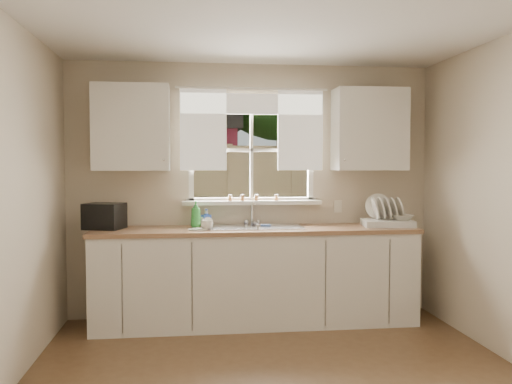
{
  "coord_description": "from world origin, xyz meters",
  "views": [
    {
      "loc": [
        -0.61,
        -3.36,
        1.5
      ],
      "look_at": [
        0.0,
        1.65,
        1.25
      ],
      "focal_mm": 38.0,
      "sensor_mm": 36.0,
      "label": 1
    }
  ],
  "objects": [
    {
      "name": "bowl",
      "position": [
        1.41,
        1.62,
        1.0
      ],
      "size": [
        0.24,
        0.24,
        0.05
      ],
      "primitive_type": "imported",
      "rotation": [
        0.0,
        0.0,
        -0.11
      ],
      "color": "beige",
      "rests_on": "dish_rack"
    },
    {
      "name": "countertop",
      "position": [
        0.0,
        1.68,
        0.89
      ],
      "size": [
        3.04,
        0.65,
        0.04
      ],
      "primitive_type": "cube",
      "color": "#8D6646",
      "rests_on": "base_cabinets"
    },
    {
      "name": "soap_bottle_a",
      "position": [
        -0.56,
        1.78,
        1.04
      ],
      "size": [
        0.12,
        0.12,
        0.26
      ],
      "primitive_type": "imported",
      "rotation": [
        0.0,
        0.0,
        0.3
      ],
      "color": "green",
      "rests_on": "countertop"
    },
    {
      "name": "sink",
      "position": [
        0.0,
        1.71,
        0.84
      ],
      "size": [
        0.88,
        0.52,
        0.4
      ],
      "color": "#B7B7BC",
      "rests_on": "countertop"
    },
    {
      "name": "saucer",
      "position": [
        -0.54,
        1.58,
        0.92
      ],
      "size": [
        0.18,
        0.18,
        0.01
      ],
      "primitive_type": "cylinder",
      "color": "white",
      "rests_on": "countertop"
    },
    {
      "name": "wall_outlet",
      "position": [
        0.88,
        1.99,
        1.08
      ],
      "size": [
        0.08,
        0.01,
        0.12
      ],
      "primitive_type": "cube",
      "color": "beige",
      "rests_on": "room_walls"
    },
    {
      "name": "curtains",
      "position": [
        0.0,
        1.95,
        1.93
      ],
      "size": [
        1.5,
        0.03,
        0.81
      ],
      "color": "white",
      "rests_on": "room_walls"
    },
    {
      "name": "sill_jars",
      "position": [
        -0.01,
        1.94,
        1.18
      ],
      "size": [
        0.5,
        0.04,
        0.06
      ],
      "color": "brown",
      "rests_on": "window"
    },
    {
      "name": "dish_rack",
      "position": [
        1.28,
        1.67,
        0.98
      ],
      "size": [
        0.51,
        0.41,
        0.31
      ],
      "color": "silver",
      "rests_on": "countertop"
    },
    {
      "name": "room_walls",
      "position": [
        0.0,
        -0.07,
        1.24
      ],
      "size": [
        3.62,
        4.02,
        2.5
      ],
      "color": "beige",
      "rests_on": "ground"
    },
    {
      "name": "base_cabinets",
      "position": [
        0.0,
        1.68,
        0.43
      ],
      "size": [
        3.0,
        0.62,
        0.87
      ],
      "primitive_type": "cube",
      "color": "silver",
      "rests_on": "ground"
    },
    {
      "name": "upper_cabinet_left",
      "position": [
        -1.15,
        1.82,
        1.85
      ],
      "size": [
        0.7,
        0.33,
        0.8
      ],
      "primitive_type": "cube",
      "color": "silver",
      "rests_on": "room_walls"
    },
    {
      "name": "upper_cabinet_right",
      "position": [
        1.15,
        1.82,
        1.85
      ],
      "size": [
        0.7,
        0.33,
        0.8
      ],
      "primitive_type": "cube",
      "color": "silver",
      "rests_on": "room_walls"
    },
    {
      "name": "cup",
      "position": [
        -0.46,
        1.58,
        0.95
      ],
      "size": [
        0.12,
        0.12,
        0.09
      ],
      "primitive_type": "imported",
      "rotation": [
        0.0,
        0.0,
        0.02
      ],
      "color": "silver",
      "rests_on": "countertop"
    },
    {
      "name": "ceiling",
      "position": [
        0.0,
        0.0,
        2.5
      ],
      "size": [
        3.6,
        4.0,
        0.02
      ],
      "primitive_type": "cube",
      "color": "silver",
      "rests_on": "room_walls"
    },
    {
      "name": "backyard",
      "position": [
        0.58,
        8.42,
        3.46
      ],
      "size": [
        20.0,
        10.0,
        6.13
      ],
      "color": "#335421",
      "rests_on": "ground"
    },
    {
      "name": "black_appliance",
      "position": [
        -1.4,
        1.77,
        1.03
      ],
      "size": [
        0.4,
        0.37,
        0.24
      ],
      "primitive_type": "cube",
      "rotation": [
        0.0,
        0.0,
        -0.32
      ],
      "color": "black",
      "rests_on": "countertop"
    },
    {
      "name": "soap_bottle_c",
      "position": [
        -0.46,
        1.82,
        0.99
      ],
      "size": [
        0.14,
        0.14,
        0.16
      ],
      "primitive_type": "imported",
      "rotation": [
        0.0,
        0.0,
        0.15
      ],
      "color": "beige",
      "rests_on": "countertop"
    },
    {
      "name": "soap_bottle_b",
      "position": [
        -0.46,
        1.82,
        1.0
      ],
      "size": [
        0.1,
        0.1,
        0.17
      ],
      "primitive_type": "imported",
      "rotation": [
        0.0,
        0.0,
        0.35
      ],
      "color": "blue",
      "rests_on": "countertop"
    },
    {
      "name": "window",
      "position": [
        0.0,
        2.0,
        1.49
      ],
      "size": [
        1.38,
        0.16,
        1.06
      ],
      "color": "white",
      "rests_on": "room_walls"
    }
  ]
}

